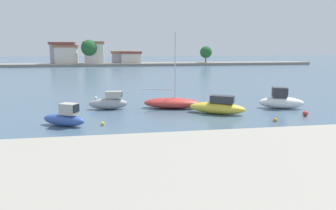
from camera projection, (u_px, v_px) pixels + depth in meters
The scene contains 11 objects.
ground_plane at pixel (268, 157), 15.82m from camera, with size 400.00×400.00×0.00m, color #476075.
moored_boat_0 at pixel (65, 118), 21.97m from camera, with size 3.48×2.51×1.67m.
moored_boat_1 at pixel (109, 102), 27.96m from camera, with size 3.57×1.39×1.65m.
moored_boat_2 at pixel (172, 103), 28.50m from camera, with size 5.55×3.22×6.94m.
moored_boat_3 at pixel (218, 107), 26.06m from camera, with size 4.86×3.70×1.58m.
moored_boat_4 at pixel (281, 101), 28.31m from camera, with size 4.25×2.59×1.95m.
mooring_buoy_0 at pixel (275, 120), 23.33m from camera, with size 0.28×0.28×0.28m, color orange.
mooring_buoy_1 at pixel (103, 124), 22.22m from camera, with size 0.27×0.27×0.27m, color yellow.
mooring_buoy_2 at pixel (96, 98), 33.23m from camera, with size 0.35×0.35×0.35m, color white.
mooring_buoy_3 at pixel (305, 113), 25.23m from camera, with size 0.43×0.43×0.43m, color red.
distant_shoreline at pixel (121, 59), 95.91m from camera, with size 111.50×9.49×7.98m.
Camera 1 is at (-7.59, -14.00, 5.54)m, focal length 32.78 mm.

